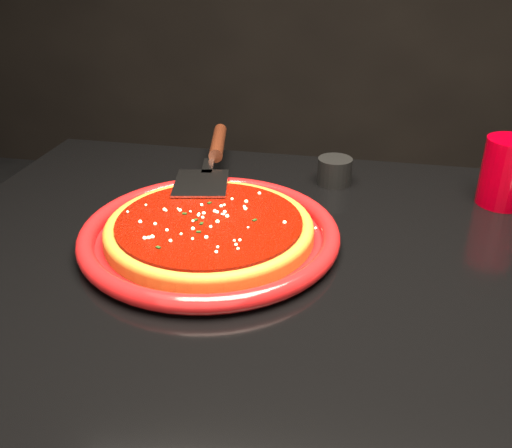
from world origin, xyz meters
The scene contains 9 objects.
plate centered at (-0.19, 0.03, 0.76)m, with size 0.36×0.36×0.03m, color maroon.
pizza_crust centered at (-0.19, 0.03, 0.77)m, with size 0.29×0.29×0.01m, color brown.
pizza_crust_rim centered at (-0.19, 0.03, 0.77)m, with size 0.29×0.29×0.02m, color brown.
pizza_sauce centered at (-0.19, 0.03, 0.78)m, with size 0.26×0.26×0.01m, color #630700.
parmesan_dusting centered at (-0.19, 0.03, 0.79)m, with size 0.25×0.25×0.01m, color beige, non-canonical shape.
basil_flecks centered at (-0.19, 0.03, 0.79)m, with size 0.23×0.23×0.00m, color black, non-canonical shape.
pizza_server centered at (-0.24, 0.24, 0.80)m, with size 0.10×0.35×0.03m, color silver, non-canonical shape.
cup centered at (0.23, 0.25, 0.80)m, with size 0.08×0.08×0.11m, color #8C000B.
ramekin centered at (-0.04, 0.28, 0.77)m, with size 0.06×0.06×0.05m, color black.
Camera 1 is at (0.01, -0.64, 1.15)m, focal length 40.00 mm.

